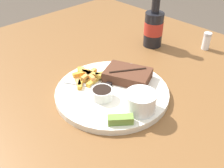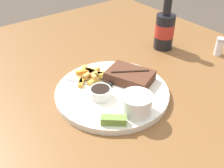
{
  "view_description": "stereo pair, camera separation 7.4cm",
  "coord_description": "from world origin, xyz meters",
  "px_view_note": "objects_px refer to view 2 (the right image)",
  "views": [
    {
      "loc": [
        0.43,
        -0.42,
        1.22
      ],
      "look_at": [
        0.0,
        0.0,
        0.8
      ],
      "focal_mm": 42.0,
      "sensor_mm": 36.0,
      "label": 1
    },
    {
      "loc": [
        0.48,
        -0.37,
        1.22
      ],
      "look_at": [
        0.0,
        0.0,
        0.8
      ],
      "focal_mm": 42.0,
      "sensor_mm": 36.0,
      "label": 2
    }
  ],
  "objects_px": {
    "steak_portion": "(130,76)",
    "pickle_spear": "(114,120)",
    "dinner_plate": "(112,92)",
    "beer_bottle": "(165,29)",
    "coleslaw_cup": "(137,103)",
    "knife_utensil": "(115,80)",
    "fork_utensil": "(85,83)",
    "dipping_sauce_cup": "(100,92)",
    "salt_shaker": "(219,46)"
  },
  "relations": [
    {
      "from": "beer_bottle",
      "to": "fork_utensil",
      "type": "bearing_deg",
      "value": -83.39
    },
    {
      "from": "knife_utensil",
      "to": "fork_utensil",
      "type": "bearing_deg",
      "value": 132.51
    },
    {
      "from": "fork_utensil",
      "to": "knife_utensil",
      "type": "relative_size",
      "value": 0.75
    },
    {
      "from": "steak_portion",
      "to": "pickle_spear",
      "type": "distance_m",
      "value": 0.19
    },
    {
      "from": "dipping_sauce_cup",
      "to": "salt_shaker",
      "type": "xyz_separation_m",
      "value": [
        0.03,
        0.5,
        -0.0
      ]
    },
    {
      "from": "steak_portion",
      "to": "knife_utensil",
      "type": "height_order",
      "value": "steak_portion"
    },
    {
      "from": "coleslaw_cup",
      "to": "dipping_sauce_cup",
      "type": "distance_m",
      "value": 0.11
    },
    {
      "from": "steak_portion",
      "to": "fork_utensil",
      "type": "distance_m",
      "value": 0.13
    },
    {
      "from": "fork_utensil",
      "to": "beer_bottle",
      "type": "distance_m",
      "value": 0.38
    },
    {
      "from": "knife_utensil",
      "to": "beer_bottle",
      "type": "distance_m",
      "value": 0.32
    },
    {
      "from": "knife_utensil",
      "to": "steak_portion",
      "type": "bearing_deg",
      "value": -52.8
    },
    {
      "from": "steak_portion",
      "to": "beer_bottle",
      "type": "distance_m",
      "value": 0.29
    },
    {
      "from": "beer_bottle",
      "to": "knife_utensil",
      "type": "bearing_deg",
      "value": -73.75
    },
    {
      "from": "fork_utensil",
      "to": "salt_shaker",
      "type": "height_order",
      "value": "salt_shaker"
    },
    {
      "from": "beer_bottle",
      "to": "salt_shaker",
      "type": "xyz_separation_m",
      "value": [
        0.16,
        0.12,
        -0.04
      ]
    },
    {
      "from": "dipping_sauce_cup",
      "to": "pickle_spear",
      "type": "height_order",
      "value": "dipping_sauce_cup"
    },
    {
      "from": "steak_portion",
      "to": "knife_utensil",
      "type": "bearing_deg",
      "value": -124.31
    },
    {
      "from": "coleslaw_cup",
      "to": "dipping_sauce_cup",
      "type": "xyz_separation_m",
      "value": [
        -0.1,
        -0.04,
        -0.01
      ]
    },
    {
      "from": "coleslaw_cup",
      "to": "pickle_spear",
      "type": "relative_size",
      "value": 1.3
    },
    {
      "from": "pickle_spear",
      "to": "steak_portion",
      "type": "bearing_deg",
      "value": 127.64
    },
    {
      "from": "dinner_plate",
      "to": "knife_utensil",
      "type": "height_order",
      "value": "knife_utensil"
    },
    {
      "from": "steak_portion",
      "to": "dipping_sauce_cup",
      "type": "relative_size",
      "value": 2.68
    },
    {
      "from": "steak_portion",
      "to": "fork_utensil",
      "type": "height_order",
      "value": "steak_portion"
    },
    {
      "from": "steak_portion",
      "to": "fork_utensil",
      "type": "relative_size",
      "value": 1.29
    },
    {
      "from": "knife_utensil",
      "to": "dinner_plate",
      "type": "bearing_deg",
      "value": -156.51
    },
    {
      "from": "dipping_sauce_cup",
      "to": "pickle_spear",
      "type": "xyz_separation_m",
      "value": [
        0.1,
        -0.03,
        -0.01
      ]
    },
    {
      "from": "coleslaw_cup",
      "to": "knife_utensil",
      "type": "xyz_separation_m",
      "value": [
        -0.14,
        0.04,
        -0.03
      ]
    },
    {
      "from": "dinner_plate",
      "to": "beer_bottle",
      "type": "xyz_separation_m",
      "value": [
        -0.12,
        0.33,
        0.07
      ]
    },
    {
      "from": "pickle_spear",
      "to": "dipping_sauce_cup",
      "type": "bearing_deg",
      "value": 161.41
    },
    {
      "from": "dipping_sauce_cup",
      "to": "knife_utensil",
      "type": "distance_m",
      "value": 0.09
    },
    {
      "from": "pickle_spear",
      "to": "beer_bottle",
      "type": "height_order",
      "value": "beer_bottle"
    },
    {
      "from": "dipping_sauce_cup",
      "to": "pickle_spear",
      "type": "relative_size",
      "value": 0.95
    },
    {
      "from": "knife_utensil",
      "to": "coleslaw_cup",
      "type": "bearing_deg",
      "value": -125.22
    },
    {
      "from": "fork_utensil",
      "to": "salt_shaker",
      "type": "relative_size",
      "value": 1.87
    },
    {
      "from": "pickle_spear",
      "to": "knife_utensil",
      "type": "distance_m",
      "value": 0.18
    },
    {
      "from": "dinner_plate",
      "to": "coleslaw_cup",
      "type": "xyz_separation_m",
      "value": [
        0.11,
        -0.01,
        0.04
      ]
    },
    {
      "from": "dinner_plate",
      "to": "fork_utensil",
      "type": "height_order",
      "value": "fork_utensil"
    },
    {
      "from": "dipping_sauce_cup",
      "to": "beer_bottle",
      "type": "xyz_separation_m",
      "value": [
        -0.13,
        0.38,
        0.04
      ]
    },
    {
      "from": "steak_portion",
      "to": "beer_bottle",
      "type": "bearing_deg",
      "value": 113.21
    },
    {
      "from": "steak_portion",
      "to": "salt_shaker",
      "type": "height_order",
      "value": "salt_shaker"
    },
    {
      "from": "steak_portion",
      "to": "pickle_spear",
      "type": "height_order",
      "value": "steak_portion"
    },
    {
      "from": "steak_portion",
      "to": "dipping_sauce_cup",
      "type": "distance_m",
      "value": 0.12
    },
    {
      "from": "coleslaw_cup",
      "to": "knife_utensil",
      "type": "relative_size",
      "value": 0.49
    },
    {
      "from": "steak_portion",
      "to": "coleslaw_cup",
      "type": "xyz_separation_m",
      "value": [
        0.12,
        -0.08,
        0.01
      ]
    },
    {
      "from": "coleslaw_cup",
      "to": "beer_bottle",
      "type": "xyz_separation_m",
      "value": [
        -0.23,
        0.34,
        0.03
      ]
    },
    {
      "from": "pickle_spear",
      "to": "fork_utensil",
      "type": "bearing_deg",
      "value": 168.86
    },
    {
      "from": "steak_portion",
      "to": "dinner_plate",
      "type": "bearing_deg",
      "value": -85.33
    },
    {
      "from": "fork_utensil",
      "to": "steak_portion",
      "type": "bearing_deg",
      "value": 28.77
    },
    {
      "from": "fork_utensil",
      "to": "dipping_sauce_cup",
      "type": "bearing_deg",
      "value": -31.77
    },
    {
      "from": "dipping_sauce_cup",
      "to": "fork_utensil",
      "type": "height_order",
      "value": "dipping_sauce_cup"
    }
  ]
}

